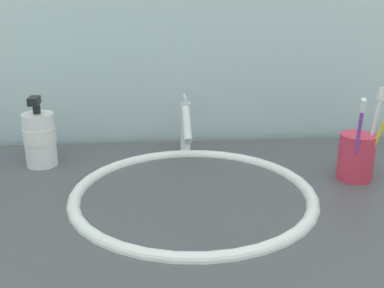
{
  "coord_description": "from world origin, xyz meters",
  "views": [
    {
      "loc": [
        -0.05,
        -0.76,
        1.27
      ],
      "look_at": [
        0.01,
        0.05,
        1.0
      ],
      "focal_mm": 43.05,
      "sensor_mm": 36.0,
      "label": 1
    }
  ],
  "objects_px": {
    "faucet": "(186,125)",
    "toothbrush_purple": "(359,136)",
    "toothbrush_yellow": "(383,126)",
    "soap_dispenser": "(40,138)",
    "toothbrush_cup": "(356,157)",
    "toothbrush_white": "(374,127)"
  },
  "relations": [
    {
      "from": "toothbrush_cup",
      "to": "toothbrush_white",
      "type": "height_order",
      "value": "toothbrush_white"
    },
    {
      "from": "toothbrush_yellow",
      "to": "toothbrush_cup",
      "type": "bearing_deg",
      "value": 136.64
    },
    {
      "from": "toothbrush_cup",
      "to": "toothbrush_yellow",
      "type": "bearing_deg",
      "value": -43.36
    },
    {
      "from": "toothbrush_cup",
      "to": "faucet",
      "type": "bearing_deg",
      "value": 153.33
    },
    {
      "from": "faucet",
      "to": "toothbrush_cup",
      "type": "distance_m",
      "value": 0.37
    },
    {
      "from": "faucet",
      "to": "soap_dispenser",
      "type": "bearing_deg",
      "value": -172.14
    },
    {
      "from": "faucet",
      "to": "soap_dispenser",
      "type": "relative_size",
      "value": 0.92
    },
    {
      "from": "toothbrush_purple",
      "to": "soap_dispenser",
      "type": "height_order",
      "value": "toothbrush_purple"
    },
    {
      "from": "toothbrush_white",
      "to": "toothbrush_yellow",
      "type": "xyz_separation_m",
      "value": [
        0.01,
        -0.02,
        0.01
      ]
    },
    {
      "from": "toothbrush_cup",
      "to": "soap_dispenser",
      "type": "distance_m",
      "value": 0.66
    },
    {
      "from": "toothbrush_purple",
      "to": "toothbrush_cup",
      "type": "bearing_deg",
      "value": 64.56
    },
    {
      "from": "soap_dispenser",
      "to": "toothbrush_yellow",
      "type": "bearing_deg",
      "value": -12.62
    },
    {
      "from": "toothbrush_cup",
      "to": "toothbrush_white",
      "type": "distance_m",
      "value": 0.07
    },
    {
      "from": "toothbrush_cup",
      "to": "toothbrush_purple",
      "type": "relative_size",
      "value": 0.54
    },
    {
      "from": "toothbrush_cup",
      "to": "toothbrush_purple",
      "type": "distance_m",
      "value": 0.07
    },
    {
      "from": "toothbrush_cup",
      "to": "soap_dispenser",
      "type": "bearing_deg",
      "value": 169.28
    },
    {
      "from": "toothbrush_yellow",
      "to": "soap_dispenser",
      "type": "distance_m",
      "value": 0.69
    },
    {
      "from": "faucet",
      "to": "toothbrush_yellow",
      "type": "height_order",
      "value": "toothbrush_yellow"
    },
    {
      "from": "toothbrush_white",
      "to": "faucet",
      "type": "bearing_deg",
      "value": 153.96
    },
    {
      "from": "faucet",
      "to": "toothbrush_purple",
      "type": "relative_size",
      "value": 0.82
    },
    {
      "from": "toothbrush_yellow",
      "to": "soap_dispenser",
      "type": "height_order",
      "value": "toothbrush_yellow"
    },
    {
      "from": "faucet",
      "to": "soap_dispenser",
      "type": "height_order",
      "value": "soap_dispenser"
    }
  ]
}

